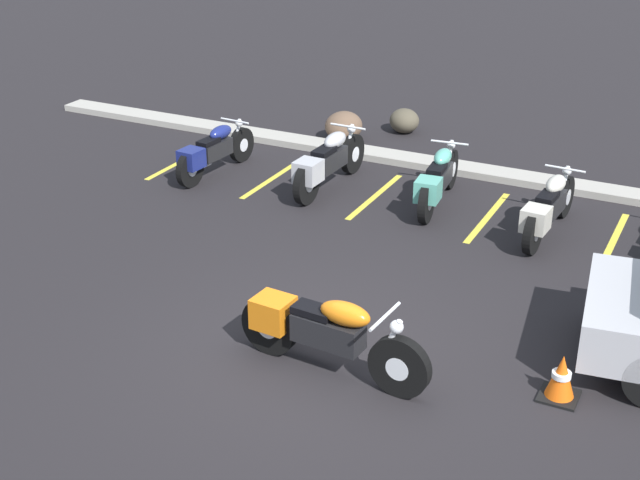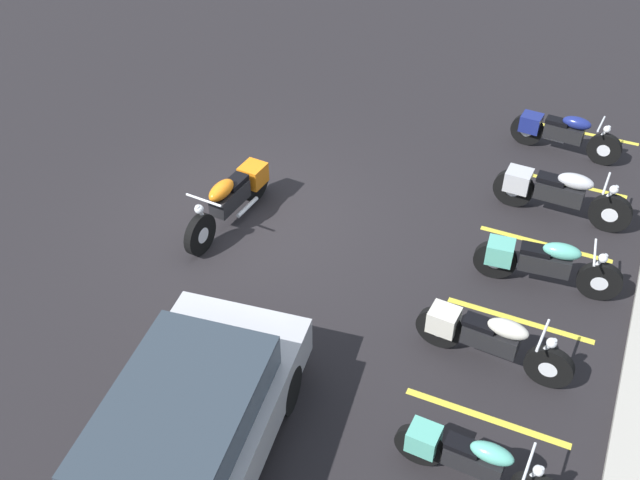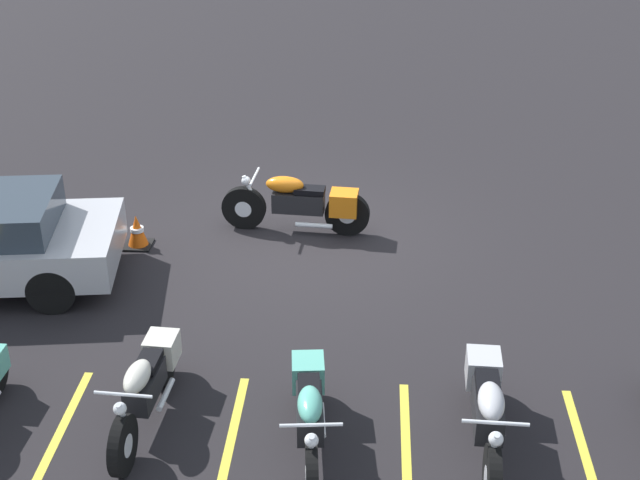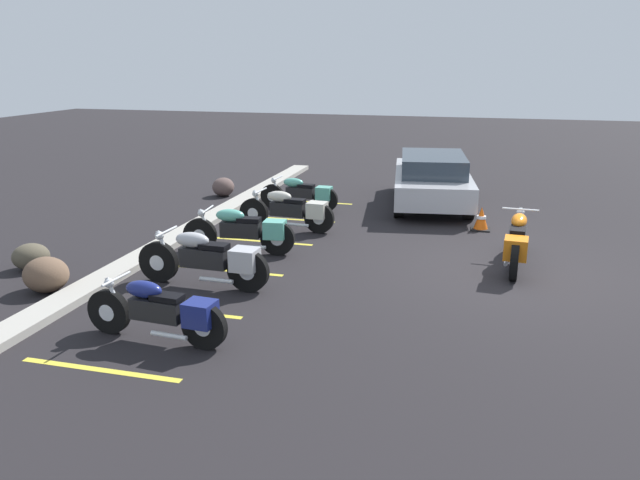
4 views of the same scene
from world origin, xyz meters
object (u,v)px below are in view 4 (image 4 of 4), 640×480
parked_bike_3 (291,210)px  parked_bike_4 (303,193)px  landscape_rock_2 (31,257)px  landscape_rock_1 (46,275)px  traffic_cone (481,219)px  parked_bike_2 (244,230)px  motorcycle_orange_featured (517,241)px  landscape_rock_0 (223,187)px  parked_bike_1 (209,259)px  parked_bike_0 (162,311)px  car_silver (432,178)px

parked_bike_3 → parked_bike_4: size_ratio=1.09×
parked_bike_3 → landscape_rock_2: parked_bike_3 is taller
landscape_rock_1 → traffic_cone: bearing=-49.7°
parked_bike_2 → motorcycle_orange_featured: bearing=179.7°
parked_bike_2 → landscape_rock_0: parked_bike_2 is taller
landscape_rock_2 → traffic_cone: (4.72, -7.51, 0.00)m
parked_bike_1 → landscape_rock_0: size_ratio=3.75×
landscape_rock_1 → traffic_cone: 8.59m
traffic_cone → parked_bike_0: bearing=150.1°
parked_bike_2 → landscape_rock_0: bearing=-68.0°
parked_bike_3 → landscape_rock_0: parked_bike_3 is taller
parked_bike_1 → parked_bike_3: parked_bike_1 is taller
parked_bike_2 → parked_bike_4: 3.67m
motorcycle_orange_featured → traffic_cone: 2.52m
landscape_rock_2 → car_silver: bearing=-42.6°
landscape_rock_0 → landscape_rock_1: landscape_rock_1 is taller
landscape_rock_0 → landscape_rock_2: landscape_rock_0 is taller
motorcycle_orange_featured → parked_bike_4: (3.21, 4.85, -0.07)m
parked_bike_2 → landscape_rock_1: (-2.67, 2.27, -0.17)m
motorcycle_orange_featured → landscape_rock_2: 8.46m
parked_bike_3 → landscape_rock_1: 5.18m
landscape_rock_2 → parked_bike_4: bearing=-30.9°
motorcycle_orange_featured → parked_bike_0: bearing=138.0°
parked_bike_0 → traffic_cone: parked_bike_0 is taller
motorcycle_orange_featured → parked_bike_3: motorcycle_orange_featured is taller
parked_bike_1 → landscape_rock_0: (6.49, 2.57, -0.23)m
landscape_rock_1 → traffic_cone: landscape_rock_1 is taller
landscape_rock_2 → traffic_cone: 8.88m
motorcycle_orange_featured → landscape_rock_0: bearing=64.6°
parked_bike_4 → traffic_cone: 4.29m
motorcycle_orange_featured → parked_bike_1: size_ratio=1.01×
parked_bike_4 → landscape_rock_0: (0.99, 2.50, -0.16)m
motorcycle_orange_featured → parked_bike_0: motorcycle_orange_featured is taller
landscape_rock_0 → traffic_cone: 6.95m
motorcycle_orange_featured → parked_bike_4: motorcycle_orange_featured is taller
parked_bike_0 → parked_bike_4: 7.53m
landscape_rock_0 → traffic_cone: (-1.76, -6.72, -0.01)m
parked_bike_1 → landscape_rock_0: 6.99m
parked_bike_1 → parked_bike_2: parked_bike_1 is taller
parked_bike_1 → car_silver: size_ratio=0.50×
parked_bike_4 → parked_bike_1: bearing=93.2°
landscape_rock_0 → landscape_rock_2: bearing=173.0°
parked_bike_1 → parked_bike_3: bearing=-91.6°
parked_bike_3 → traffic_cone: size_ratio=4.24×
motorcycle_orange_featured → landscape_rock_1: size_ratio=3.14×
parked_bike_2 → landscape_rock_1: size_ratio=2.94×
parked_bike_0 → parked_bike_1: bearing=-77.9°
motorcycle_orange_featured → parked_bike_2: size_ratio=1.07×
parked_bike_4 → car_silver: size_ratio=0.44×
landscape_rock_1 → traffic_cone: (5.56, -6.55, -0.04)m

